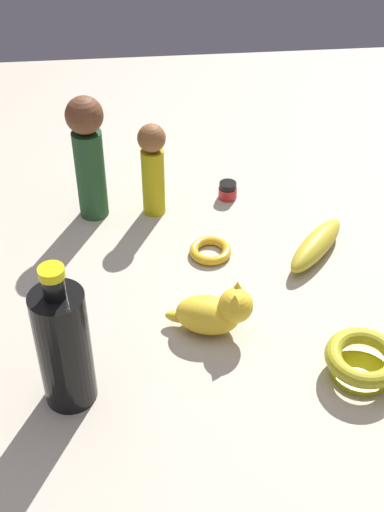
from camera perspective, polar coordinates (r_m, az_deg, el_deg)
The scene contains 9 objects.
ground at distance 1.21m, azimuth 0.00°, elevation -2.45°, with size 2.00×2.00×0.00m, color #BCB29E.
bangle at distance 1.27m, azimuth 1.53°, elevation 0.44°, with size 0.08×0.08×0.02m, color gold.
cat_figurine at distance 1.10m, azimuth 1.97°, elevation -4.62°, with size 0.14×0.09×0.10m.
bottle_tall at distance 0.98m, azimuth -10.58°, elevation -7.36°, with size 0.08×0.08×0.24m.
bowl at distance 1.07m, azimuth 13.98°, elevation -8.37°, with size 0.12×0.12×0.05m.
banana at distance 1.28m, azimuth 10.26°, elevation 0.89°, with size 0.18×0.05×0.05m, color gold.
person_figure_adult at distance 1.32m, azimuth -8.59°, elevation 8.43°, with size 0.07×0.07×0.25m.
person_figure_child at distance 1.33m, azimuth -3.28°, elevation 7.43°, with size 0.05×0.05×0.19m.
nail_polish_jar at distance 1.42m, azimuth 2.98°, elevation 5.46°, with size 0.04×0.04×0.04m.
Camera 1 is at (-0.09, -0.90, 0.80)m, focal length 48.24 mm.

